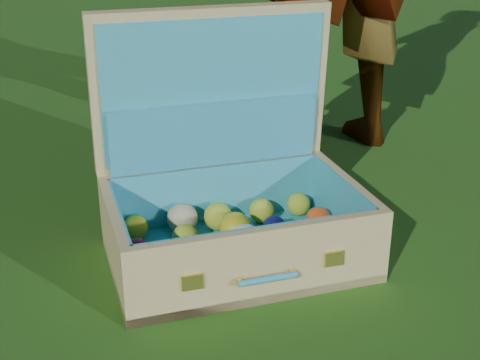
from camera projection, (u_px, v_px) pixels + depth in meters
name	position (u px, v px, depth m)	size (l,w,h in m)	color
ground	(250.00, 265.00, 1.43)	(60.00, 60.00, 0.00)	#215114
suitcase	(229.00, 188.00, 1.44)	(0.64, 0.56, 0.52)	tan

